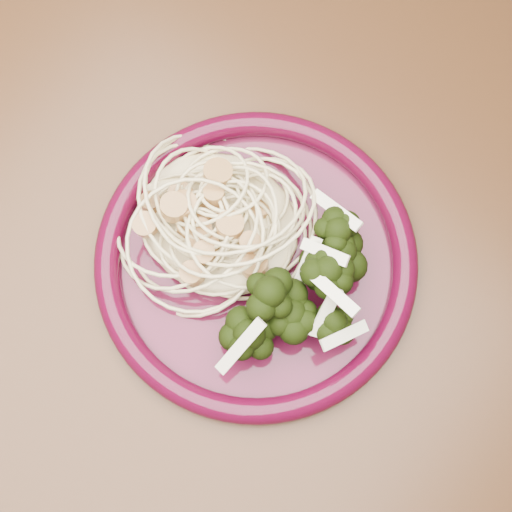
% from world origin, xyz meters
% --- Properties ---
extents(dining_table, '(1.20, 0.80, 0.75)m').
position_xyz_m(dining_table, '(0.00, 0.00, 0.65)').
color(dining_table, '#472814').
rests_on(dining_table, ground).
extents(dinner_plate, '(0.28, 0.28, 0.02)m').
position_xyz_m(dinner_plate, '(0.05, 0.05, 0.76)').
color(dinner_plate, '#430D21').
rests_on(dinner_plate, dining_table).
extents(spaghetti_pile, '(0.15, 0.13, 0.03)m').
position_xyz_m(spaghetti_pile, '(0.01, 0.06, 0.77)').
color(spaghetti_pile, beige).
rests_on(spaghetti_pile, dinner_plate).
extents(scallop_cluster, '(0.13, 0.13, 0.04)m').
position_xyz_m(scallop_cluster, '(0.01, 0.06, 0.80)').
color(scallop_cluster, tan).
rests_on(scallop_cluster, spaghetti_pile).
extents(broccoli_pile, '(0.10, 0.14, 0.05)m').
position_xyz_m(broccoli_pile, '(0.10, 0.05, 0.78)').
color(broccoli_pile, black).
rests_on(broccoli_pile, dinner_plate).
extents(onion_garnish, '(0.07, 0.09, 0.05)m').
position_xyz_m(onion_garnish, '(0.10, 0.05, 0.81)').
color(onion_garnish, white).
rests_on(onion_garnish, broccoli_pile).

